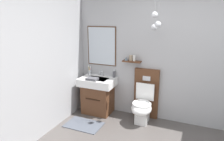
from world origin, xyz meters
TOP-DOWN VIEW (x-y plane):
  - wall_back at (-0.02, 1.79)m, footprint 4.42×0.62m
  - wall_left at (-2.15, 0.00)m, footprint 0.12×3.70m
  - bath_mat at (-1.64, 0.91)m, footprint 0.68×0.44m
  - vanity_sink_left at (-1.64, 1.51)m, footprint 0.72×0.51m
  - tap_on_left_sink at (-1.64, 1.70)m, footprint 0.03×0.13m
  - toilet at (-0.66, 1.53)m, footprint 0.48×0.62m
  - toothbrush_cup at (-1.92, 1.69)m, footprint 0.07×0.07m
  - soap_dispenser at (-1.35, 1.70)m, footprint 0.06×0.06m
  - folded_hand_towel at (-1.68, 1.36)m, footprint 0.22×0.16m

SIDE VIEW (x-z plane):
  - bath_mat at x=-1.64m, z-range 0.00..0.01m
  - toilet at x=-0.66m, z-range -0.12..0.88m
  - vanity_sink_left at x=-1.64m, z-range 0.03..0.78m
  - folded_hand_towel at x=-1.68m, z-range 0.75..0.79m
  - toothbrush_cup at x=-1.92m, z-range 0.70..0.91m
  - soap_dispenser at x=-1.35m, z-range 0.74..0.90m
  - tap_on_left_sink at x=-1.64m, z-range 0.76..0.88m
  - wall_left at x=-2.15m, z-range 0.00..2.53m
  - wall_back at x=-0.02m, z-range 0.00..2.54m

